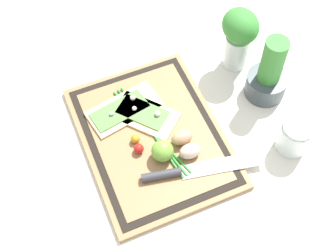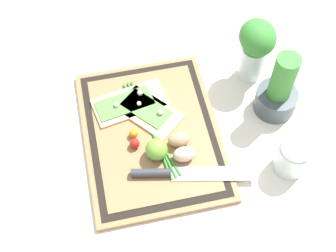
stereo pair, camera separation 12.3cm
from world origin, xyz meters
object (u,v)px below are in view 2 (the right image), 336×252
object	(u,v)px
egg_pink	(184,154)
pizza_slice_far	(148,111)
egg_brown	(179,139)
cherry_tomato_red	(135,143)
herb_glass	(256,46)
herb_pot	(278,92)
sauce_jar	(292,158)
pizza_slice_near	(129,103)
cherry_tomato_yellow	(134,134)
lime	(157,149)
knife	(173,173)

from	to	relation	value
egg_pink	pizza_slice_far	bearing A→B (deg)	-158.34
pizza_slice_far	egg_brown	size ratio (longest dim) A/B	3.36
egg_pink	cherry_tomato_red	bearing A→B (deg)	-117.71
pizza_slice_far	herb_glass	world-z (taller)	herb_glass
herb_pot	sauce_jar	xyz separation A→B (m)	(0.18, -0.02, -0.03)
pizza_slice_far	sauce_jar	xyz separation A→B (m)	(0.23, 0.32, 0.02)
cherry_tomato_red	egg_pink	bearing A→B (deg)	62.29
pizza_slice_near	pizza_slice_far	world-z (taller)	same
egg_pink	cherry_tomato_yellow	world-z (taller)	egg_pink
pizza_slice_far	cherry_tomato_red	distance (m)	0.11
cherry_tomato_red	egg_brown	bearing A→B (deg)	81.80
pizza_slice_far	cherry_tomato_red	size ratio (longest dim) A/B	7.33
lime	pizza_slice_near	bearing A→B (deg)	-165.54
lime	herb_pot	world-z (taller)	herb_pot
knife	sauce_jar	distance (m)	0.30
lime	cherry_tomato_yellow	xyz separation A→B (m)	(-0.07, -0.05, -0.02)
egg_brown	sauce_jar	world-z (taller)	sauce_jar
cherry_tomato_yellow	pizza_slice_near	bearing A→B (deg)	177.45
cherry_tomato_red	cherry_tomato_yellow	world-z (taller)	cherry_tomato_red
cherry_tomato_yellow	knife	bearing A→B (deg)	30.20
herb_glass	egg_brown	bearing A→B (deg)	-52.83
pizza_slice_near	lime	bearing A→B (deg)	14.46
cherry_tomato_red	sauce_jar	world-z (taller)	sauce_jar
knife	sauce_jar	xyz separation A→B (m)	(0.03, 0.30, 0.02)
lime	cherry_tomato_red	world-z (taller)	lime
egg_brown	herb_pot	bearing A→B (deg)	103.09
knife	herb_glass	size ratio (longest dim) A/B	1.56
herb_glass	egg_pink	bearing A→B (deg)	-46.64
cherry_tomato_yellow	egg_pink	bearing A→B (deg)	51.94
pizza_slice_near	knife	xyz separation A→B (m)	(0.24, 0.07, 0.00)
lime	herb_glass	size ratio (longest dim) A/B	0.28
lime	herb_glass	xyz separation A→B (m)	(-0.22, 0.32, 0.07)
pizza_slice_far	egg_pink	distance (m)	0.17
knife	herb_pot	distance (m)	0.36
egg_brown	herb_pot	xyz separation A→B (m)	(-0.07, 0.29, 0.03)
lime	herb_glass	world-z (taller)	herb_glass
lime	herb_pot	bearing A→B (deg)	104.27
pizza_slice_far	pizza_slice_near	bearing A→B (deg)	-130.20
pizza_slice_near	herb_glass	distance (m)	0.38
cherry_tomato_red	herb_pot	bearing A→B (deg)	97.15
knife	egg_brown	xyz separation A→B (m)	(-0.08, 0.04, 0.01)
egg_pink	cherry_tomato_yellow	xyz separation A→B (m)	(-0.09, -0.11, -0.01)
pizza_slice_far	cherry_tomato_red	bearing A→B (deg)	-29.47
pizza_slice_near	lime	distance (m)	0.18
lime	sauce_jar	distance (m)	0.34
pizza_slice_far	herb_glass	distance (m)	0.34
cherry_tomato_yellow	herb_pot	size ratio (longest dim) A/B	0.11
pizza_slice_near	egg_brown	size ratio (longest dim) A/B	3.72
pizza_slice_near	sauce_jar	xyz separation A→B (m)	(0.27, 0.37, 0.02)
pizza_slice_far	herb_pot	xyz separation A→B (m)	(0.05, 0.35, 0.05)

